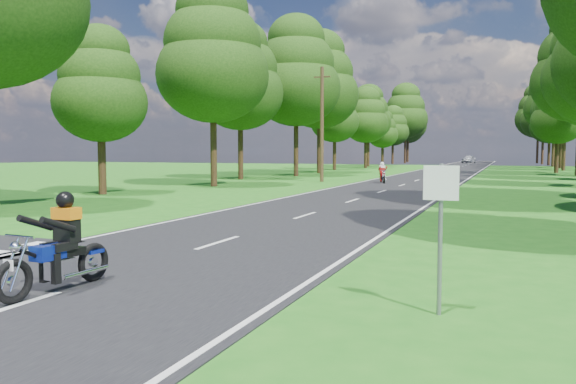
% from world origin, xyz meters
% --- Properties ---
extents(ground, '(160.00, 160.00, 0.00)m').
position_xyz_m(ground, '(0.00, 0.00, 0.00)').
color(ground, '#1D6216').
rests_on(ground, ground).
extents(main_road, '(7.00, 140.00, 0.02)m').
position_xyz_m(main_road, '(0.00, 50.00, 0.01)').
color(main_road, black).
rests_on(main_road, ground).
extents(road_markings, '(7.40, 140.00, 0.01)m').
position_xyz_m(road_markings, '(-0.14, 48.13, 0.02)').
color(road_markings, silver).
rests_on(road_markings, main_road).
extents(treeline, '(40.00, 115.35, 14.78)m').
position_xyz_m(treeline, '(1.43, 60.06, 8.25)').
color(treeline, black).
rests_on(treeline, ground).
extents(telegraph_pole, '(1.20, 0.26, 8.00)m').
position_xyz_m(telegraph_pole, '(-6.00, 28.00, 4.07)').
color(telegraph_pole, '#382616').
rests_on(telegraph_pole, ground).
extents(road_sign, '(0.45, 0.07, 2.00)m').
position_xyz_m(road_sign, '(5.50, -2.01, 1.34)').
color(road_sign, slate).
rests_on(road_sign, ground).
extents(rider_near_blue, '(0.72, 1.87, 1.53)m').
position_xyz_m(rider_near_blue, '(-0.07, -2.96, 0.78)').
color(rider_near_blue, navy).
rests_on(rider_near_blue, main_road).
extents(rider_far_red, '(1.13, 1.80, 1.42)m').
position_xyz_m(rider_far_red, '(-1.66, 27.86, 0.73)').
color(rider_far_red, '#AD0D12').
rests_on(rider_far_red, main_road).
extents(distant_car, '(2.56, 4.52, 1.45)m').
position_xyz_m(distant_car, '(-0.60, 95.64, 0.75)').
color(distant_car, '#BBBEC3').
rests_on(distant_car, main_road).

